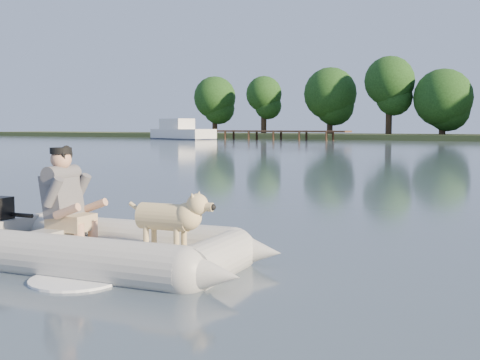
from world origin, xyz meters
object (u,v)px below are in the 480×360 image
Objects in this scene: dock at (269,135)px; man at (63,192)px; dinghy at (111,212)px; dog at (165,222)px; cabin_cruiser at (183,129)px.

dock is 58.49m from man.
man is at bearing 175.76° from dinghy.
dinghy is 4.98× the size of dog.
dinghy is at bearing -63.77° from dock.
cabin_cruiser is (-36.28, 50.14, 0.67)m from dog.
dinghy is 0.50× the size of cabin_cruiser.
man reaches higher than dock.
dog is (1.28, 0.17, -0.25)m from man.
dinghy is 0.70m from man.
dog is (0.61, 0.13, -0.07)m from dinghy.
cabin_cruiser is (-35.67, 50.27, 0.60)m from dinghy.
cabin_cruiser is at bearing 117.34° from man.
dock reaches higher than dog.
dock is 20.13× the size of dog.
dinghy is (25.96, -52.70, 0.05)m from dock.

